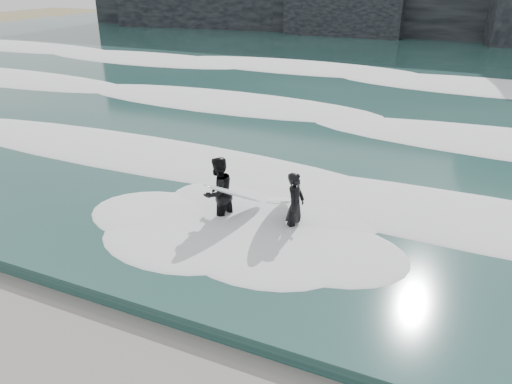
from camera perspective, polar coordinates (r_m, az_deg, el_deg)
sea at (r=32.26m, az=17.84°, el=13.36°), size 90.00×52.00×0.30m
foam_near at (r=13.25m, az=5.54°, el=1.04°), size 60.00×3.20×0.20m
foam_mid at (r=19.65m, az=12.47°, el=8.38°), size 60.00×4.00×0.24m
foam_far at (r=28.30m, az=16.74°, el=12.73°), size 60.00×4.80×0.30m
surfer_left at (r=11.12m, az=4.03°, el=-1.42°), size 1.07×2.01×1.56m
surfer_right at (r=11.49m, az=-4.15°, el=-0.10°), size 1.41×1.84×1.72m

